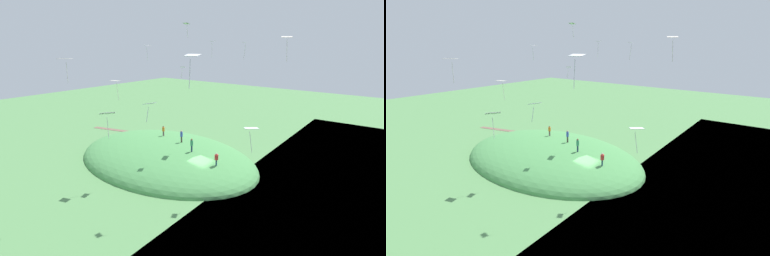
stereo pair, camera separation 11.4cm
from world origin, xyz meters
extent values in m
plane|color=#548A4E|center=(0.00, 0.00, 0.00)|extent=(160.00, 160.00, 0.00)
ellipsoid|color=#4D944F|center=(7.77, -1.74, 0.00)|extent=(28.94, 19.79, 5.72)
cube|color=brown|center=(23.74, -7.24, 0.02)|extent=(13.91, 4.65, 0.04)
cube|color=brown|center=(9.69, -3.62, 3.16)|extent=(0.13, 0.22, 0.76)
cylinder|color=orange|center=(9.69, -3.62, 3.84)|extent=(0.40, 0.40, 0.60)
sphere|color=brown|center=(9.69, -3.62, 4.26)|extent=(0.23, 0.23, 0.23)
cube|color=#1B354E|center=(-2.05, -0.43, 2.47)|extent=(0.21, 0.28, 0.81)
cylinder|color=red|center=(-2.05, -0.43, 3.20)|extent=(0.59, 0.59, 0.64)
sphere|color=beige|center=(-2.05, -0.43, 3.64)|extent=(0.24, 0.24, 0.24)
cube|color=#1A2C4A|center=(2.33, -1.18, 3.09)|extent=(0.13, 0.21, 0.89)
cylinder|color=#348B63|center=(2.33, -1.18, 3.88)|extent=(0.40, 0.40, 0.70)
sphere|color=brown|center=(2.33, -1.18, 4.36)|extent=(0.27, 0.27, 0.27)
cube|color=#40362F|center=(5.48, -2.89, 3.25)|extent=(0.16, 0.22, 0.89)
cylinder|color=#3D55BC|center=(5.48, -2.89, 4.04)|extent=(0.45, 0.45, 0.70)
sphere|color=tan|center=(5.48, -2.89, 4.52)|extent=(0.27, 0.27, 0.27)
cube|color=white|center=(-10.66, 8.76, 10.66)|extent=(1.20, 1.16, 0.11)
cylinder|color=white|center=(-10.66, 8.71, 9.56)|extent=(0.21, 0.28, 1.69)
cube|color=white|center=(-4.40, 12.74, 12.34)|extent=(0.83, 1.00, 0.19)
cylinder|color=white|center=(-4.43, 13.01, 11.58)|extent=(0.16, 0.18, 1.10)
cube|color=white|center=(-10.13, 1.63, 17.07)|extent=(1.10, 0.95, 0.13)
cylinder|color=white|center=(-10.29, 1.79, 15.92)|extent=(0.18, 0.05, 1.85)
cube|color=silver|center=(2.05, -5.36, 16.84)|extent=(0.99, 1.16, 0.06)
cylinder|color=silver|center=(2.29, -5.55, 15.71)|extent=(0.08, 0.11, 1.78)
cube|color=white|center=(-10.00, 14.93, 15.94)|extent=(0.88, 0.68, 0.11)
cylinder|color=white|center=(-9.93, 15.08, 14.98)|extent=(0.10, 0.05, 1.52)
cube|color=white|center=(-5.06, -0.42, 16.62)|extent=(0.78, 0.89, 0.11)
cylinder|color=white|center=(-5.10, -0.49, 15.67)|extent=(0.07, 0.26, 1.52)
cube|color=white|center=(7.06, 6.81, 12.53)|extent=(1.21, 1.01, 0.08)
cylinder|color=white|center=(6.98, 6.62, 11.30)|extent=(0.20, 0.05, 1.94)
cube|color=white|center=(-1.41, 14.25, 11.47)|extent=(1.28, 1.39, 0.30)
cylinder|color=white|center=(-1.49, 14.38, 10.36)|extent=(0.14, 0.10, 1.65)
cube|color=silver|center=(5.56, 13.25, 15.24)|extent=(1.39, 1.33, 0.06)
cylinder|color=silver|center=(5.26, 13.32, 14.03)|extent=(0.06, 0.08, 1.85)
cube|color=white|center=(-1.81, 5.07, 18.32)|extent=(0.68, 0.52, 0.14)
cylinder|color=white|center=(-2.11, 5.30, 17.60)|extent=(0.17, 0.06, 1.12)
cube|color=white|center=(5.62, 2.87, 16.32)|extent=(0.88, 1.04, 0.05)
cylinder|color=white|center=(5.63, 3.06, 15.35)|extent=(0.16, 0.26, 1.49)
cube|color=white|center=(3.33, -0.71, 13.76)|extent=(0.75, 0.66, 0.11)
cylinder|color=white|center=(3.39, -0.52, 13.00)|extent=(0.19, 0.07, 1.20)
camera|label=1|loc=(-19.05, 26.88, 16.50)|focal=26.41mm
camera|label=2|loc=(-19.14, 26.82, 16.50)|focal=26.41mm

